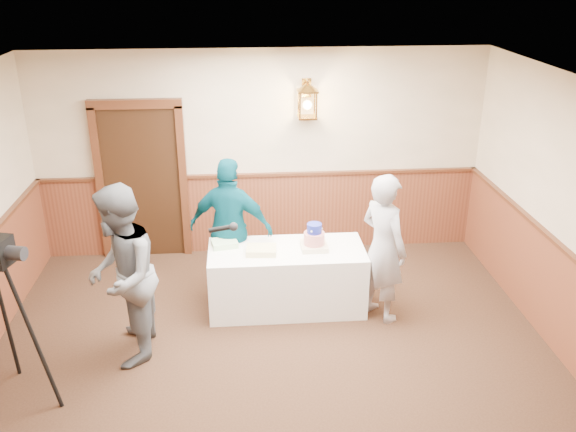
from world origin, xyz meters
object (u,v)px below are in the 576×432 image
assistant_p (231,229)px  tv_camera_rig (4,332)px  tiered_cake (314,239)px  interviewer (122,276)px  baker (383,248)px  sheet_cake_green (225,243)px  display_table (287,278)px  sheet_cake_yellow (261,250)px

assistant_p → tv_camera_rig: size_ratio=1.02×
tiered_cake → interviewer: interviewer is taller
tv_camera_rig → baker: bearing=32.2°
assistant_p → tiered_cake: bearing=175.5°
sheet_cake_green → interviewer: 1.42m
assistant_p → tv_camera_rig: (-2.02, -1.87, -0.10)m
baker → interviewer: bearing=69.3°
display_table → sheet_cake_green: bearing=168.6°
tiered_cake → assistant_p: size_ratio=0.18×
baker → assistant_p: 1.82m
sheet_cake_yellow → sheet_cake_green: size_ratio=1.16×
tiered_cake → sheet_cake_green: bearing=171.9°
sheet_cake_yellow → baker: (1.35, -0.21, 0.08)m
sheet_cake_green → assistant_p: assistant_p is taller
sheet_cake_green → interviewer: size_ratio=0.15×
display_table → tiered_cake: tiered_cake is taller
assistant_p → sheet_cake_yellow: bearing=144.5°
tv_camera_rig → tiered_cake: bearing=40.8°
sheet_cake_green → assistant_p: bearing=71.7°
display_table → sheet_cake_green: sheet_cake_green is taller
interviewer → sheet_cake_yellow: bearing=117.3°
display_table → assistant_p: 0.89m
sheet_cake_yellow → display_table: bearing=14.0°
display_table → baker: bearing=-15.2°
display_table → baker: baker is taller
display_table → sheet_cake_yellow: 0.51m
sheet_cake_yellow → baker: baker is taller
tiered_cake → assistant_p: (-0.95, 0.38, -0.00)m
tiered_cake → baker: bearing=-21.1°
sheet_cake_yellow → baker: 1.37m
display_table → sheet_cake_yellow: (-0.29, -0.07, 0.41)m
tiered_cake → tv_camera_rig: size_ratio=0.18×
baker → sheet_cake_yellow: bearing=48.7°
display_table → tv_camera_rig: bearing=-150.6°
assistant_p → interviewer: bearing=65.9°
sheet_cake_yellow → assistant_p: assistant_p is taller
baker → tv_camera_rig: size_ratio=1.02×
interviewer → sheet_cake_green: bearing=133.5°
tv_camera_rig → sheet_cake_yellow: bearing=45.2°
interviewer → tv_camera_rig: (-0.95, -0.64, -0.18)m
display_table → assistant_p: bearing=149.7°
sheet_cake_green → tv_camera_rig: bearing=-139.8°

